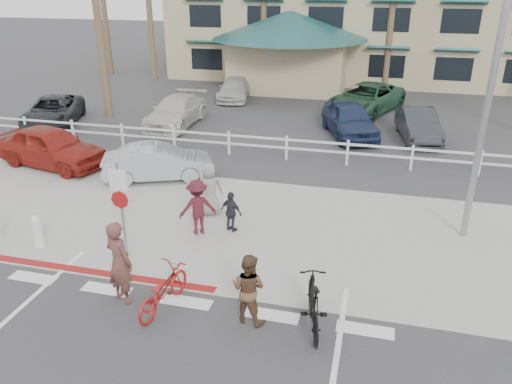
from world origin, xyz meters
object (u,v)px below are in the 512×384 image
(car_red_compact, at_px, (51,147))
(sign_post, at_px, (121,205))
(car_white_sedan, at_px, (158,162))
(bike_black, at_px, (314,303))
(bike_red, at_px, (163,290))

(car_red_compact, bearing_deg, sign_post, -120.18)
(sign_post, height_order, car_white_sedan, sign_post)
(sign_post, xyz_separation_m, bike_black, (5.20, -1.72, -0.87))
(bike_black, distance_m, car_red_compact, 13.26)
(bike_black, bearing_deg, sign_post, -31.60)
(sign_post, xyz_separation_m, car_white_sedan, (-1.40, 5.17, -0.81))
(sign_post, bearing_deg, car_red_compact, 137.63)
(car_white_sedan, bearing_deg, bike_red, -177.49)
(bike_black, bearing_deg, bike_red, -10.08)
(bike_black, xyz_separation_m, car_white_sedan, (-6.60, 6.89, 0.06))
(car_white_sedan, bearing_deg, sign_post, 172.65)
(bike_red, height_order, car_red_compact, car_red_compact)
(bike_red, bearing_deg, car_red_compact, -32.93)
(bike_black, xyz_separation_m, car_red_compact, (-11.16, 7.16, 0.19))
(bike_red, bearing_deg, bike_black, -166.69)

